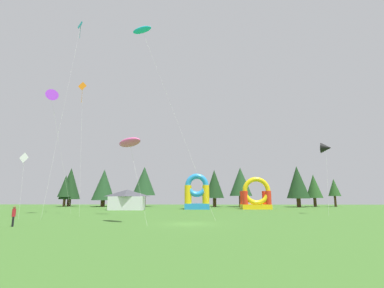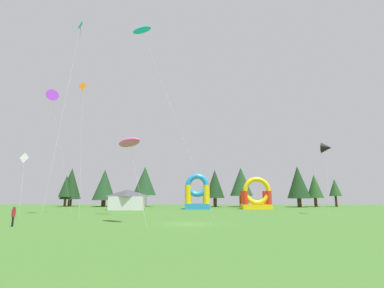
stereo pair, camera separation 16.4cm
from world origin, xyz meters
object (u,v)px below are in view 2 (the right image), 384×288
(kite_purple_delta, at_px, (52,97))
(inflatable_yellow_castle, at_px, (256,198))
(kite_cyan_parafoil, at_px, (142,30))
(kite_black_delta, at_px, (326,148))
(kite_pink_parafoil, at_px, (129,142))
(person_far_side, at_px, (13,214))
(festival_tent, at_px, (127,200))
(inflatable_orange_dome, at_px, (197,196))
(kite_white_diamond, at_px, (25,159))
(kite_teal_diamond, at_px, (81,28))
(kite_orange_diamond, at_px, (83,88))

(kite_purple_delta, relative_size, inflatable_yellow_castle, 2.86)
(kite_cyan_parafoil, height_order, inflatable_yellow_castle, kite_cyan_parafoil)
(kite_black_delta, xyz_separation_m, kite_pink_parafoil, (-25.26, -13.17, -1.61))
(person_far_side, distance_m, festival_tent, 28.86)
(kite_black_delta, distance_m, festival_tent, 35.00)
(kite_cyan_parafoil, bearing_deg, inflatable_orange_dome, 72.87)
(person_far_side, height_order, inflatable_yellow_castle, inflatable_yellow_castle)
(kite_pink_parafoil, xyz_separation_m, kite_purple_delta, (-14.68, 11.52, 9.04))
(person_far_side, xyz_separation_m, inflatable_yellow_castle, (27.07, 32.34, 1.17))
(kite_white_diamond, relative_size, kite_teal_diamond, 0.27)
(kite_orange_diamond, height_order, kite_teal_diamond, kite_teal_diamond)
(kite_purple_delta, bearing_deg, kite_orange_diamond, -14.73)
(inflatable_yellow_castle, distance_m, inflatable_orange_dome, 11.63)
(kite_teal_diamond, bearing_deg, person_far_side, -82.44)
(kite_orange_diamond, distance_m, kite_purple_delta, 5.38)
(inflatable_yellow_castle, xyz_separation_m, festival_tent, (-24.65, -3.59, -0.32))
(kite_orange_diamond, xyz_separation_m, kite_teal_diamond, (-1.19, 0.46, 9.85))
(inflatable_yellow_castle, bearing_deg, kite_white_diamond, -146.19)
(kite_purple_delta, distance_m, festival_tent, 22.23)
(kite_pink_parafoil, distance_m, kite_teal_diamond, 24.78)
(kite_black_delta, height_order, kite_teal_diamond, kite_teal_diamond)
(kite_pink_parafoil, bearing_deg, kite_teal_diamond, 135.25)
(kite_black_delta, bearing_deg, kite_teal_diamond, -175.96)
(kite_black_delta, relative_size, kite_white_diamond, 1.33)
(inflatable_orange_dome, bearing_deg, kite_black_delta, -40.83)
(inflatable_orange_dome, xyz_separation_m, festival_tent, (-13.03, -3.55, -0.73))
(kite_pink_parafoil, relative_size, kite_white_diamond, 1.09)
(kite_cyan_parafoil, relative_size, kite_teal_diamond, 0.87)
(kite_pink_parafoil, bearing_deg, kite_purple_delta, 141.88)
(person_far_side, bearing_deg, festival_tent, 126.56)
(kite_purple_delta, bearing_deg, inflatable_orange_dome, 40.06)
(kite_purple_delta, height_order, kite_teal_diamond, kite_teal_diamond)
(kite_purple_delta, distance_m, person_far_side, 22.18)
(inflatable_yellow_castle, bearing_deg, kite_cyan_parafoil, -129.11)
(kite_teal_diamond, xyz_separation_m, inflatable_orange_dome, (17.24, 18.73, -24.83))
(kite_pink_parafoil, xyz_separation_m, inflatable_yellow_castle, (18.15, 29.40, -5.58))
(kite_pink_parafoil, height_order, kite_teal_diamond, kite_teal_diamond)
(inflatable_orange_dome, bearing_deg, kite_purple_delta, -139.94)
(kite_black_delta, bearing_deg, kite_pink_parafoil, -152.47)
(kite_cyan_parafoil, distance_m, kite_purple_delta, 16.72)
(kite_cyan_parafoil, bearing_deg, kite_orange_diamond, 157.28)
(kite_orange_diamond, relative_size, kite_purple_delta, 1.03)
(kite_white_diamond, bearing_deg, kite_cyan_parafoil, -3.36)
(kite_pink_parafoil, bearing_deg, kite_cyan_parafoil, 94.86)
(kite_cyan_parafoil, xyz_separation_m, inflatable_orange_dome, (7.07, 22.95, -21.52))
(kite_black_delta, xyz_separation_m, kite_teal_diamond, (-35.98, -2.54, 18.05))
(kite_white_diamond, bearing_deg, inflatable_orange_dome, 45.86)
(kite_orange_diamond, distance_m, festival_tent, 22.38)
(kite_pink_parafoil, xyz_separation_m, kite_orange_diamond, (-9.53, 10.17, 9.81))
(kite_pink_parafoil, relative_size, inflatable_orange_dome, 1.21)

